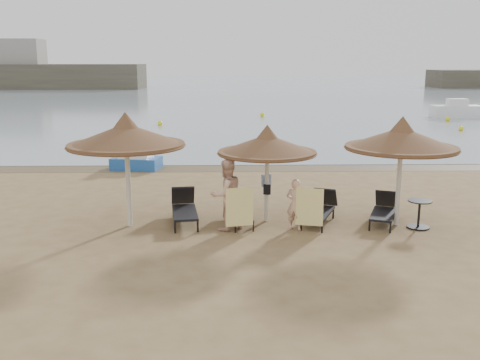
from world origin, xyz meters
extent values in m
plane|color=#91744B|center=(0.00, 0.00, 0.00)|extent=(160.00, 160.00, 0.00)
cube|color=gray|center=(0.00, 80.00, 0.01)|extent=(200.00, 140.00, 0.03)
cube|color=brown|center=(0.00, 9.40, 0.00)|extent=(200.00, 1.60, 0.01)
cube|color=gray|center=(-36.00, 77.00, 4.00)|extent=(10.00, 5.00, 8.00)
cube|color=white|center=(18.00, 30.00, 0.50)|extent=(4.00, 1.60, 1.00)
cube|color=white|center=(18.00, 30.00, 1.25)|extent=(1.50, 1.00, 0.60)
cylinder|color=beige|center=(-3.42, 1.20, 1.17)|extent=(0.13, 0.13, 2.35)
cone|color=brown|center=(-3.42, 1.20, 2.60)|extent=(3.24, 3.24, 0.62)
cone|color=brown|center=(-3.42, 1.20, 2.96)|extent=(0.78, 0.78, 0.50)
cylinder|color=brown|center=(-3.42, 1.20, 2.30)|extent=(3.18, 3.18, 0.11)
cylinder|color=beige|center=(0.47, 1.58, 1.03)|extent=(0.12, 0.12, 2.06)
cone|color=brown|center=(0.47, 1.58, 2.27)|extent=(2.84, 2.84, 0.54)
cone|color=brown|center=(0.47, 1.58, 2.60)|extent=(0.69, 0.69, 0.44)
cylinder|color=brown|center=(0.47, 1.58, 2.02)|extent=(2.78, 2.78, 0.10)
cylinder|color=beige|center=(4.14, 1.14, 1.13)|extent=(0.13, 0.13, 2.26)
cone|color=brown|center=(4.14, 1.14, 2.49)|extent=(3.11, 3.11, 0.59)
cone|color=brown|center=(4.14, 1.14, 2.85)|extent=(0.75, 0.75, 0.48)
cylinder|color=brown|center=(4.14, 1.14, 2.21)|extent=(3.05, 3.05, 0.11)
cylinder|color=black|center=(-2.08, 0.49, 0.15)|extent=(0.05, 0.05, 0.31)
cylinder|color=black|center=(-1.47, 0.57, 0.15)|extent=(0.05, 0.05, 0.31)
cylinder|color=black|center=(-2.28, 2.00, 0.15)|extent=(0.05, 0.05, 0.31)
cylinder|color=black|center=(-1.67, 2.08, 0.15)|extent=(0.05, 0.05, 0.31)
cube|color=black|center=(-1.88, 1.34, 0.34)|extent=(0.88, 1.71, 0.07)
cube|color=black|center=(-2.01, 2.29, 0.60)|extent=(0.73, 0.54, 0.62)
cylinder|color=black|center=(-0.45, 0.51, 0.12)|extent=(0.04, 0.04, 0.25)
cylinder|color=black|center=(0.04, 0.60, 0.12)|extent=(0.04, 0.04, 0.25)
cylinder|color=black|center=(-0.68, 1.73, 0.12)|extent=(0.04, 0.04, 0.25)
cylinder|color=black|center=(-0.19, 1.83, 0.12)|extent=(0.04, 0.04, 0.25)
cube|color=black|center=(-0.33, 1.21, 0.28)|extent=(0.79, 1.42, 0.05)
cube|color=black|center=(-0.48, 1.98, 0.49)|extent=(0.61, 0.47, 0.51)
cylinder|color=black|center=(1.36, 0.65, 0.15)|extent=(0.05, 0.05, 0.29)
cylinder|color=black|center=(1.90, 0.43, 0.15)|extent=(0.05, 0.05, 0.29)
cylinder|color=black|center=(1.92, 2.00, 0.15)|extent=(0.05, 0.05, 0.29)
cylinder|color=black|center=(2.46, 1.77, 0.15)|extent=(0.05, 0.05, 0.29)
cube|color=black|center=(1.93, 1.26, 0.32)|extent=(1.20, 1.70, 0.06)
cube|color=black|center=(2.28, 2.11, 0.57)|extent=(0.77, 0.66, 0.59)
cylinder|color=black|center=(3.23, 0.58, 0.14)|extent=(0.05, 0.05, 0.28)
cylinder|color=black|center=(3.74, 0.38, 0.14)|extent=(0.05, 0.05, 0.28)
cylinder|color=black|center=(3.73, 1.87, 0.14)|extent=(0.05, 0.05, 0.28)
cylinder|color=black|center=(4.25, 1.66, 0.14)|extent=(0.05, 0.05, 0.28)
cube|color=black|center=(3.75, 1.17, 0.31)|extent=(1.11, 1.60, 0.06)
cube|color=black|center=(4.07, 1.98, 0.54)|extent=(0.72, 0.61, 0.56)
cylinder|color=black|center=(4.66, 0.82, 0.02)|extent=(0.61, 0.61, 0.04)
cylinder|color=black|center=(4.66, 0.82, 0.39)|extent=(0.07, 0.07, 0.74)
cylinder|color=black|center=(4.66, 0.82, 0.78)|extent=(0.66, 0.66, 0.03)
imported|color=#E0B092|center=(-0.69, 0.80, 1.14)|extent=(1.26, 1.14, 2.29)
imported|color=#E0B092|center=(1.19, 0.72, 0.84)|extent=(0.91, 0.79, 1.67)
cube|color=yellow|center=(-0.34, 0.45, 0.73)|extent=(0.75, 0.19, 1.06)
cube|color=yellow|center=(1.54, 0.47, 0.72)|extent=(0.73, 0.18, 1.04)
cube|color=white|center=(0.47, 1.76, 1.17)|extent=(0.30, 0.19, 0.35)
cube|color=black|center=(0.47, 1.42, 0.98)|extent=(0.21, 0.11, 0.29)
cube|color=#1F56A9|center=(-4.59, 9.35, 0.25)|extent=(2.20, 1.54, 0.50)
cube|color=white|center=(-4.59, 9.35, 0.57)|extent=(1.44, 1.22, 0.23)
cube|color=white|center=(-4.95, 9.42, 0.78)|extent=(0.60, 0.89, 0.32)
sphere|color=#FCF60D|center=(-5.55, 25.16, 0.17)|extent=(0.35, 0.35, 0.35)
sphere|color=#FCF60D|center=(2.20, 31.10, 0.19)|extent=(0.37, 0.37, 0.37)
sphere|color=#FCF60D|center=(14.87, 21.74, 0.16)|extent=(0.32, 0.32, 0.32)
sphere|color=#FCF60D|center=(16.28, 27.45, 0.18)|extent=(0.36, 0.36, 0.36)
camera|label=1|loc=(-0.63, -13.33, 4.56)|focal=40.00mm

